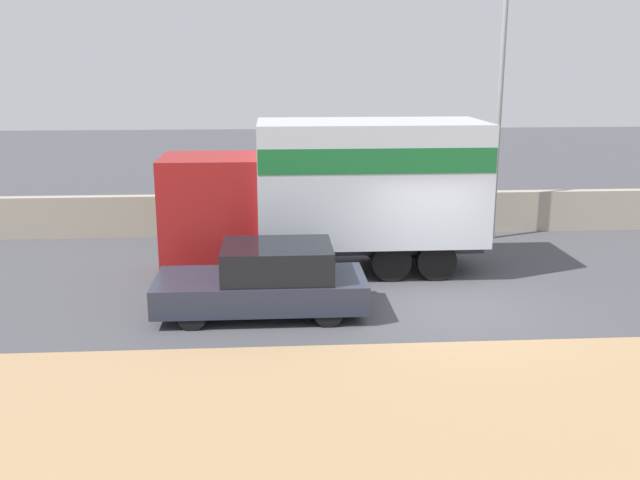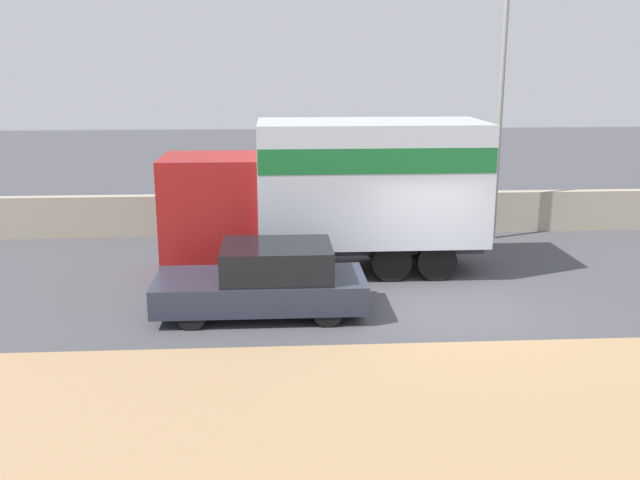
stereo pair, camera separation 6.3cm
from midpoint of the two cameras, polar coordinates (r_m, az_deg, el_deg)
ground_plane at (r=14.95m, az=9.72°, el=-5.43°), size 80.00×80.00×0.00m
dirt_shoulder_foreground at (r=10.38m, az=16.59°, el=-14.91°), size 60.00×6.70×0.04m
stone_wall_backdrop at (r=21.17m, az=5.58°, el=2.20°), size 60.00×0.35×1.20m
street_lamp at (r=20.53m, az=14.22°, el=12.49°), size 0.56×0.28×7.90m
box_truck at (r=16.90m, az=1.39°, el=4.33°), size 7.53×2.55×3.60m
car_hatchback at (r=14.29m, az=-4.45°, el=-3.25°), size 4.18×1.80×1.43m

